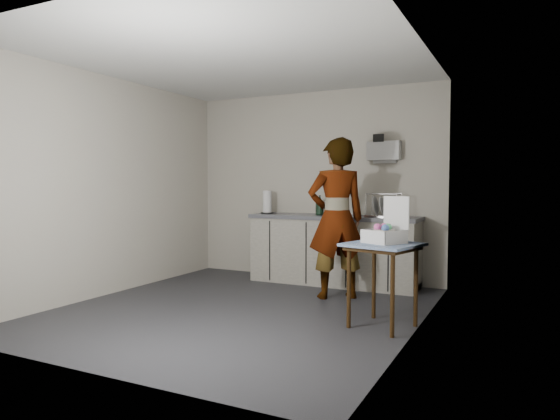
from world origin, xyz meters
The scene contains 15 objects.
ground centered at (0.00, 0.00, 0.00)m, with size 4.00×4.00×0.00m, color #26262B.
wall_back centered at (0.00, 1.99, 1.30)m, with size 3.60×0.02×2.60m, color beige.
wall_right centered at (1.79, 0.00, 1.30)m, with size 0.02×4.00×2.60m, color beige.
wall_left centered at (-1.79, 0.00, 1.30)m, with size 0.02×4.00×2.60m, color beige.
ceiling centered at (0.00, 0.00, 2.60)m, with size 3.60×4.00×0.01m, color white.
kitchen_counter centered at (0.40, 1.70, 0.43)m, with size 2.24×0.62×0.91m.
wall_shelf centered at (1.00, 1.92, 1.75)m, with size 0.42×0.18×0.37m.
side_table centered at (1.50, 0.02, 0.68)m, with size 0.74×0.74×0.78m.
standing_man centered at (0.71, 0.95, 0.92)m, with size 0.68×0.44×1.85m, color #B2A593.
soap_bottle centered at (0.20, 1.70, 1.04)m, with size 0.10×0.10×0.26m, color black.
soda_can centered at (0.40, 1.67, 0.98)m, with size 0.07×0.07×0.13m, color red.
dark_bottle centered at (0.16, 1.74, 1.03)m, with size 0.07×0.07×0.24m, color black.
paper_towel centered at (-0.57, 1.65, 1.06)m, with size 0.18×0.18×0.32m.
dish_rack centered at (1.05, 1.72, 0.98)m, with size 0.43×0.32×0.30m.
bakery_box centered at (1.52, 0.04, 0.88)m, with size 0.42×0.42×0.43m.
Camera 1 is at (2.67, -4.47, 1.32)m, focal length 32.00 mm.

